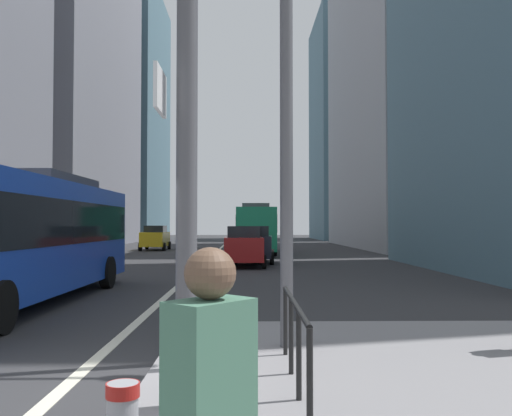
{
  "coord_description": "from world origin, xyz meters",
  "views": [
    {
      "loc": [
        2.25,
        -6.52,
        2.01
      ],
      "look_at": [
        2.73,
        22.12,
        2.89
      ],
      "focal_mm": 38.24,
      "sensor_mm": 36.0,
      "label": 1
    }
  ],
  "objects_px": {
    "bollard_back": "(179,336)",
    "car_receding_near": "(255,244)",
    "city_bus_blue_oncoming": "(21,232)",
    "street_lamp_post": "(286,14)",
    "city_bus_red_receding": "(255,227)",
    "bollard_right": "(171,364)",
    "car_oncoming_far": "(155,238)",
    "car_oncoming_mid": "(49,247)",
    "car_receding_far": "(243,246)"
  },
  "relations": [
    {
      "from": "car_receding_near",
      "to": "bollard_back",
      "type": "relative_size",
      "value": 6.0
    },
    {
      "from": "street_lamp_post",
      "to": "city_bus_red_receding",
      "type": "bearing_deg",
      "value": 90.12
    },
    {
      "from": "street_lamp_post",
      "to": "city_bus_blue_oncoming",
      "type": "bearing_deg",
      "value": 139.25
    },
    {
      "from": "car_receding_near",
      "to": "car_receding_far",
      "type": "bearing_deg",
      "value": -103.03
    },
    {
      "from": "car_oncoming_far",
      "to": "street_lamp_post",
      "type": "distance_m",
      "value": 36.04
    },
    {
      "from": "car_oncoming_far",
      "to": "bollard_right",
      "type": "bearing_deg",
      "value": -80.25
    },
    {
      "from": "city_bus_blue_oncoming",
      "to": "bollard_right",
      "type": "height_order",
      "value": "city_bus_blue_oncoming"
    },
    {
      "from": "bollard_right",
      "to": "bollard_back",
      "type": "xyz_separation_m",
      "value": [
        -0.13,
        1.6,
        -0.05
      ]
    },
    {
      "from": "car_receding_near",
      "to": "car_receding_far",
      "type": "height_order",
      "value": "same"
    },
    {
      "from": "car_receding_near",
      "to": "street_lamp_post",
      "type": "height_order",
      "value": "street_lamp_post"
    },
    {
      "from": "car_oncoming_mid",
      "to": "car_receding_far",
      "type": "height_order",
      "value": "same"
    },
    {
      "from": "bollard_back",
      "to": "car_receding_near",
      "type": "bearing_deg",
      "value": 86.58
    },
    {
      "from": "car_receding_near",
      "to": "bollard_back",
      "type": "height_order",
      "value": "car_receding_near"
    },
    {
      "from": "city_bus_red_receding",
      "to": "bollard_right",
      "type": "relative_size",
      "value": 13.06
    },
    {
      "from": "car_oncoming_far",
      "to": "car_receding_far",
      "type": "bearing_deg",
      "value": -67.35
    },
    {
      "from": "car_oncoming_mid",
      "to": "car_oncoming_far",
      "type": "relative_size",
      "value": 1.01
    },
    {
      "from": "city_bus_blue_oncoming",
      "to": "car_receding_far",
      "type": "xyz_separation_m",
      "value": [
        5.49,
        12.55,
        -0.85
      ]
    },
    {
      "from": "city_bus_blue_oncoming",
      "to": "car_oncoming_mid",
      "type": "relative_size",
      "value": 2.7
    },
    {
      "from": "city_bus_blue_oncoming",
      "to": "street_lamp_post",
      "type": "distance_m",
      "value": 8.97
    },
    {
      "from": "bollard_right",
      "to": "street_lamp_post",
      "type": "bearing_deg",
      "value": 64.63
    },
    {
      "from": "bollard_right",
      "to": "bollard_back",
      "type": "relative_size",
      "value": 1.11
    },
    {
      "from": "street_lamp_post",
      "to": "bollard_back",
      "type": "height_order",
      "value": "street_lamp_post"
    },
    {
      "from": "car_receding_near",
      "to": "car_oncoming_far",
      "type": "xyz_separation_m",
      "value": [
        -7.67,
        14.38,
        -0.0
      ]
    },
    {
      "from": "city_bus_red_receding",
      "to": "car_oncoming_mid",
      "type": "bearing_deg",
      "value": -126.37
    },
    {
      "from": "car_oncoming_mid",
      "to": "car_receding_near",
      "type": "height_order",
      "value": "same"
    },
    {
      "from": "car_receding_near",
      "to": "car_receding_far",
      "type": "relative_size",
      "value": 1.01
    },
    {
      "from": "street_lamp_post",
      "to": "bollard_back",
      "type": "distance_m",
      "value": 5.09
    },
    {
      "from": "city_bus_blue_oncoming",
      "to": "city_bus_red_receding",
      "type": "xyz_separation_m",
      "value": [
        6.21,
        24.72,
        -0.0
      ]
    },
    {
      "from": "city_bus_blue_oncoming",
      "to": "bollard_back",
      "type": "bearing_deg",
      "value": -54.4
    },
    {
      "from": "bollard_right",
      "to": "car_receding_near",
      "type": "bearing_deg",
      "value": 87.12
    },
    {
      "from": "car_receding_far",
      "to": "street_lamp_post",
      "type": "xyz_separation_m",
      "value": [
        0.78,
        -17.96,
        4.29
      ]
    },
    {
      "from": "car_oncoming_mid",
      "to": "city_bus_blue_oncoming",
      "type": "bearing_deg",
      "value": -73.29
    },
    {
      "from": "car_receding_far",
      "to": "street_lamp_post",
      "type": "height_order",
      "value": "street_lamp_post"
    },
    {
      "from": "car_receding_far",
      "to": "city_bus_red_receding",
      "type": "bearing_deg",
      "value": 86.62
    },
    {
      "from": "car_oncoming_mid",
      "to": "car_receding_near",
      "type": "relative_size",
      "value": 0.92
    },
    {
      "from": "car_receding_far",
      "to": "car_oncoming_far",
      "type": "relative_size",
      "value": 1.09
    },
    {
      "from": "car_receding_near",
      "to": "car_oncoming_far",
      "type": "relative_size",
      "value": 1.1
    },
    {
      "from": "car_receding_near",
      "to": "car_oncoming_far",
      "type": "height_order",
      "value": "same"
    },
    {
      "from": "car_receding_far",
      "to": "bollard_back",
      "type": "relative_size",
      "value": 5.92
    },
    {
      "from": "city_bus_blue_oncoming",
      "to": "city_bus_red_receding",
      "type": "height_order",
      "value": "same"
    },
    {
      "from": "car_oncoming_mid",
      "to": "car_receding_near",
      "type": "distance_m",
      "value": 10.2
    },
    {
      "from": "city_bus_blue_oncoming",
      "to": "city_bus_red_receding",
      "type": "distance_m",
      "value": 25.49
    },
    {
      "from": "city_bus_red_receding",
      "to": "street_lamp_post",
      "type": "height_order",
      "value": "street_lamp_post"
    },
    {
      "from": "car_receding_near",
      "to": "street_lamp_post",
      "type": "relative_size",
      "value": 0.58
    },
    {
      "from": "street_lamp_post",
      "to": "bollard_back",
      "type": "relative_size",
      "value": 10.39
    },
    {
      "from": "city_bus_red_receding",
      "to": "bollard_back",
      "type": "relative_size",
      "value": 14.52
    },
    {
      "from": "car_oncoming_mid",
      "to": "bollard_back",
      "type": "height_order",
      "value": "car_oncoming_mid"
    },
    {
      "from": "city_bus_blue_oncoming",
      "to": "bollard_back",
      "type": "xyz_separation_m",
      "value": [
        4.79,
        -6.68,
        -1.25
      ]
    },
    {
      "from": "city_bus_blue_oncoming",
      "to": "street_lamp_post",
      "type": "height_order",
      "value": "street_lamp_post"
    },
    {
      "from": "city_bus_red_receding",
      "to": "car_receding_far",
      "type": "bearing_deg",
      "value": -93.38
    }
  ]
}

